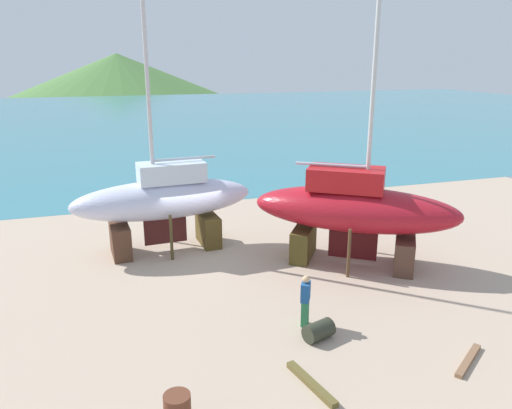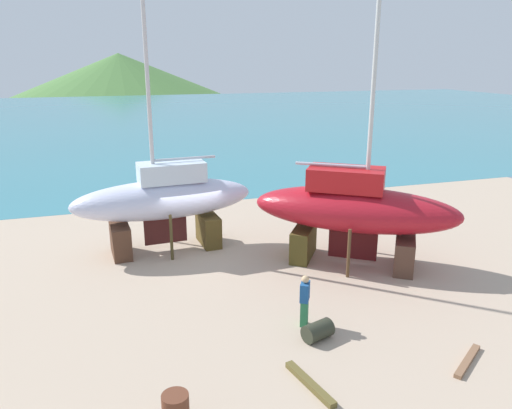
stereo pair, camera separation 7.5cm
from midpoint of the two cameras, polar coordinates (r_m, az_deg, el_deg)
ground_plane at (r=16.44m, az=-4.62°, el=-10.94°), size 44.97×44.97×0.00m
sea_water at (r=69.19m, az=-15.08°, el=9.70°), size 169.00×86.42×0.01m
headland_hill at (r=174.09m, az=-15.75°, el=13.45°), size 95.94×95.94×19.12m
sailboat_mid_port at (r=18.79m, az=11.21°, el=-0.56°), size 7.76×6.40×12.67m
sailboat_far_slipway at (r=20.08m, az=-10.71°, el=0.57°), size 7.39×2.61×13.68m
worker at (r=14.66m, az=5.62°, el=-10.97°), size 0.43×0.50×1.59m
barrel_tipped_center at (r=24.24m, az=7.72°, el=-1.04°), size 1.01×0.95×0.63m
barrel_by_slipway at (r=14.29m, az=7.15°, el=-14.36°), size 0.96×0.76×0.53m
timber_long_aft at (r=14.45m, az=23.32°, el=-16.32°), size 1.52×1.12×0.11m
timber_plank_far at (r=12.63m, az=6.26°, el=-20.00°), size 0.59×1.86×0.15m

